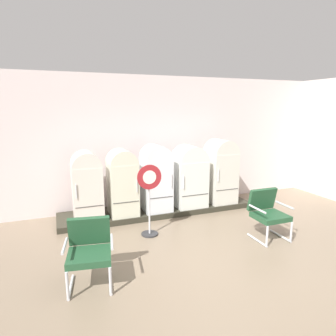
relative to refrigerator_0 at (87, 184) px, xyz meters
name	(u,v)px	position (x,y,z in m)	size (l,w,h in m)	color
ground	(229,285)	(1.59, -2.91, -0.89)	(12.00, 10.00, 0.05)	#7E6D58
back_wall	(150,142)	(1.59, 0.75, 0.72)	(11.76, 0.12, 3.14)	silver
side_wall_right	(333,140)	(6.25, -0.44, 0.69)	(0.16, 2.20, 3.14)	silver
display_plinth	(159,210)	(1.59, 0.11, -0.81)	(4.47, 0.95, 0.12)	#323025
refrigerator_0	(87,184)	(0.00, 0.00, 0.00)	(0.59, 0.67, 1.41)	silver
refrigerator_1	(122,180)	(0.74, -0.01, 0.00)	(0.59, 0.66, 1.42)	silver
refrigerator_2	(156,176)	(1.50, -0.01, 0.04)	(0.60, 0.66, 1.48)	white
refrigerator_3	(189,175)	(2.32, 0.01, 0.00)	(0.71, 0.68, 1.43)	white
refrigerator_4	(221,169)	(3.16, 0.01, 0.06)	(0.64, 0.70, 1.53)	silver
armchair_left	(89,248)	(-0.21, -2.21, -0.35)	(0.71, 0.70, 0.91)	silver
armchair_right	(268,211)	(3.05, -1.88, -0.35)	(0.65, 0.62, 0.91)	silver
sign_stand	(149,201)	(1.03, -1.01, -0.19)	(0.46, 0.32, 1.38)	#2D2D30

